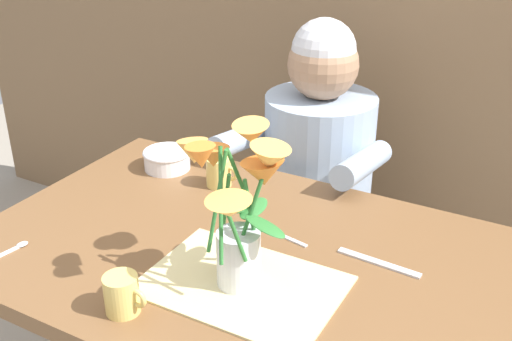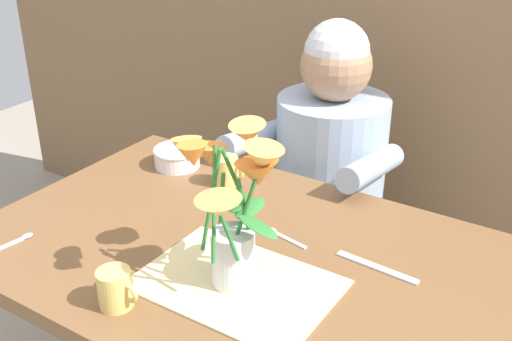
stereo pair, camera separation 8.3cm
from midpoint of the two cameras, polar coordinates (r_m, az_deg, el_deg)
name	(u,v)px [view 1 (the left image)]	position (r m, az deg, el deg)	size (l,w,h in m)	color
dining_table	(237,283)	(1.49, -3.34, -10.23)	(1.20, 0.80, 0.74)	brown
seated_person	(316,197)	(2.02, 4.34, -2.43)	(0.45, 0.47, 1.14)	#4C4C56
striped_placemat	(243,285)	(1.31, -3.08, -10.37)	(0.40, 0.28, 0.01)	beige
flower_vase	(239,203)	(1.21, -3.49, -2.96)	(0.23, 0.28, 0.34)	silver
ceramic_bowl	(167,159)	(1.80, -9.42, 1.04)	(0.14, 0.14, 0.06)	white
dinner_knife	(379,263)	(1.39, 9.42, -8.31)	(0.19, 0.02, 0.01)	silver
coffee_cup	(219,172)	(1.69, -4.77, -0.16)	(0.09, 0.07, 0.08)	#E5C666
ceramic_mug	(122,294)	(1.26, -13.97, -10.93)	(0.09, 0.07, 0.08)	#E5C666
spoon_0	(12,249)	(1.54, -22.79, -6.67)	(0.03, 0.12, 0.01)	silver
spoon_1	(279,234)	(1.47, 0.50, -5.83)	(0.12, 0.04, 0.01)	silver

